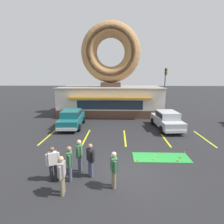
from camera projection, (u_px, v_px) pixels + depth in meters
name	position (u px, v px, depth m)	size (l,w,h in m)	color
ground_plane	(127.00, 173.00, 8.53)	(160.00, 160.00, 0.00)	#232326
donut_shop_building	(111.00, 84.00, 21.48)	(12.30, 6.75, 10.96)	brown
putting_mat	(161.00, 157.00, 10.09)	(3.22, 1.25, 0.03)	green
mini_donut_near_left	(178.00, 161.00, 9.62)	(0.13, 0.13, 0.04)	brown
mini_donut_near_right	(180.00, 158.00, 9.99)	(0.13, 0.13, 0.04)	brown
mini_donut_mid_left	(154.00, 159.00, 9.83)	(0.13, 0.13, 0.04)	#D17F47
mini_donut_mid_centre	(137.00, 161.00, 9.65)	(0.13, 0.13, 0.04)	brown
golf_ball	(155.00, 155.00, 10.33)	(0.04, 0.04, 0.04)	white
putting_flag_pin	(186.00, 151.00, 9.98)	(0.13, 0.01, 0.55)	silver
car_silver	(167.00, 119.00, 15.53)	(2.20, 4.66, 1.60)	#B2B5BA
car_teal	(72.00, 118.00, 16.08)	(2.13, 4.63, 1.60)	#196066
pedestrian_blue_sweater_man	(62.00, 174.00, 6.81)	(0.27, 0.59, 1.62)	#7F7056
pedestrian_hooded_kid	(70.00, 162.00, 7.74)	(0.33, 0.58, 1.62)	#474C66
pedestrian_leather_jacket_man	(79.00, 155.00, 8.39)	(0.25, 0.60, 1.68)	#474C66
pedestrian_clipboard_woman	(114.00, 168.00, 7.26)	(0.32, 0.58, 1.59)	#7F7056
pedestrian_beanie_man	(90.00, 159.00, 8.06)	(0.41, 0.51, 1.61)	#474C66
pedestrian_crossing_woman	(53.00, 162.00, 7.75)	(0.54, 0.39, 1.59)	#232328
trash_bin	(63.00, 114.00, 19.63)	(0.57, 0.57, 0.97)	#51565B
traffic_light_pole	(165.00, 83.00, 25.09)	(0.28, 0.47, 5.80)	#595B60
parking_stripe_far_left	(48.00, 137.00, 13.62)	(0.12, 3.60, 0.01)	yellow
parking_stripe_left	(86.00, 137.00, 13.52)	(0.12, 3.60, 0.01)	yellow
parking_stripe_mid_left	(125.00, 137.00, 13.43)	(0.12, 3.60, 0.01)	yellow
parking_stripe_centre	(164.00, 138.00, 13.33)	(0.12, 3.60, 0.01)	yellow
parking_stripe_mid_right	(204.00, 138.00, 13.23)	(0.12, 3.60, 0.01)	yellow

